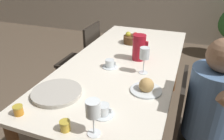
# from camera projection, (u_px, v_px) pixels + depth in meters

# --- Properties ---
(ground_plane) EXTENTS (20.00, 20.00, 0.00)m
(ground_plane) POSITION_uv_depth(u_px,v_px,m) (122.00, 129.00, 2.24)
(ground_plane) COLOR brown
(dining_table) EXTENTS (0.90, 2.01, 0.78)m
(dining_table) POSITION_uv_depth(u_px,v_px,m) (124.00, 70.00, 1.93)
(dining_table) COLOR silver
(dining_table) RESTS_ON ground_plane
(chair_person_side) EXTENTS (0.42, 0.42, 0.92)m
(chair_person_side) POSITION_uv_depth(u_px,v_px,m) (195.00, 136.00, 1.47)
(chair_person_side) COLOR black
(chair_person_side) RESTS_ON ground_plane
(chair_opposite) EXTENTS (0.42, 0.42, 0.92)m
(chair_opposite) POSITION_uv_depth(u_px,v_px,m) (84.00, 59.00, 2.59)
(chair_opposite) COLOR black
(chair_opposite) RESTS_ON ground_plane
(person_seated) EXTENTS (0.39, 0.41, 1.19)m
(person_seated) POSITION_uv_depth(u_px,v_px,m) (216.00, 115.00, 1.32)
(person_seated) COLOR #33333D
(person_seated) RESTS_ON ground_plane
(red_pitcher) EXTENTS (0.14, 0.11, 0.22)m
(red_pitcher) POSITION_uv_depth(u_px,v_px,m) (139.00, 47.00, 1.85)
(red_pitcher) COLOR #A31423
(red_pitcher) RESTS_ON dining_table
(wine_glass_water) EXTENTS (0.07, 0.07, 0.21)m
(wine_glass_water) POSITION_uv_depth(u_px,v_px,m) (145.00, 54.00, 1.61)
(wine_glass_water) COLOR white
(wine_glass_water) RESTS_ON dining_table
(wine_glass_juice) EXTENTS (0.07, 0.07, 0.20)m
(wine_glass_juice) POSITION_uv_depth(u_px,v_px,m) (93.00, 110.00, 1.03)
(wine_glass_juice) COLOR white
(wine_glass_juice) RESTS_ON dining_table
(teacup_near_person) EXTENTS (0.12, 0.12, 0.07)m
(teacup_near_person) POSITION_uv_depth(u_px,v_px,m) (103.00, 111.00, 1.21)
(teacup_near_person) COLOR silver
(teacup_near_person) RESTS_ON dining_table
(teacup_across) EXTENTS (0.12, 0.12, 0.07)m
(teacup_across) POSITION_uv_depth(u_px,v_px,m) (110.00, 64.00, 1.75)
(teacup_across) COLOR silver
(teacup_across) RESTS_ON dining_table
(serving_tray) EXTENTS (0.32, 0.32, 0.03)m
(serving_tray) POSITION_uv_depth(u_px,v_px,m) (57.00, 93.00, 1.40)
(serving_tray) COLOR #B7B2A8
(serving_tray) RESTS_ON dining_table
(bread_plate) EXTENTS (0.21, 0.21, 0.10)m
(bread_plate) POSITION_uv_depth(u_px,v_px,m) (146.00, 87.00, 1.43)
(bread_plate) COLOR silver
(bread_plate) RESTS_ON dining_table
(jam_jar_amber) EXTENTS (0.06, 0.06, 0.06)m
(jam_jar_amber) POSITION_uv_depth(u_px,v_px,m) (65.00, 125.00, 1.10)
(jam_jar_amber) COLOR gold
(jam_jar_amber) RESTS_ON dining_table
(jam_jar_red) EXTENTS (0.06, 0.06, 0.06)m
(jam_jar_red) POSITION_uv_depth(u_px,v_px,m) (18.00, 110.00, 1.22)
(jam_jar_red) COLOR #C67A1E
(jam_jar_red) RESTS_ON dining_table
(fruit_bowl) EXTENTS (0.17, 0.17, 0.12)m
(fruit_bowl) POSITION_uv_depth(u_px,v_px,m) (132.00, 39.00, 2.25)
(fruit_bowl) COLOR brown
(fruit_bowl) RESTS_ON dining_table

